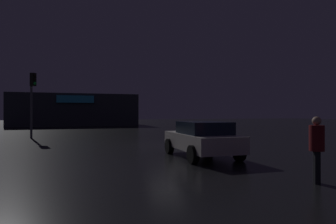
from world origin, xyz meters
TOP-DOWN VIEW (x-y plane):
  - ground_plane at (0.00, 0.00)m, footprint 120.00×120.00m
  - store_building at (-4.81, 27.41)m, footprint 15.79×8.57m
  - traffic_signal_cross_left at (-7.54, 6.67)m, footprint 0.43×0.41m
  - car_near at (-0.30, -4.24)m, footprint 1.96×3.85m
  - pedestrian at (0.59, -8.82)m, footprint 0.47×0.47m
  - bollard_kerb_a at (3.16, 8.01)m, footprint 0.08×0.08m

SIDE VIEW (x-z plane):
  - ground_plane at x=0.00m, z-range 0.00..0.00m
  - bollard_kerb_a at x=3.16m, z-range 0.00..0.95m
  - car_near at x=-0.30m, z-range 0.03..1.38m
  - pedestrian at x=0.59m, z-range 0.12..1.71m
  - store_building at x=-4.81m, z-range 0.00..4.13m
  - traffic_signal_cross_left at x=-7.54m, z-range 0.91..5.22m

